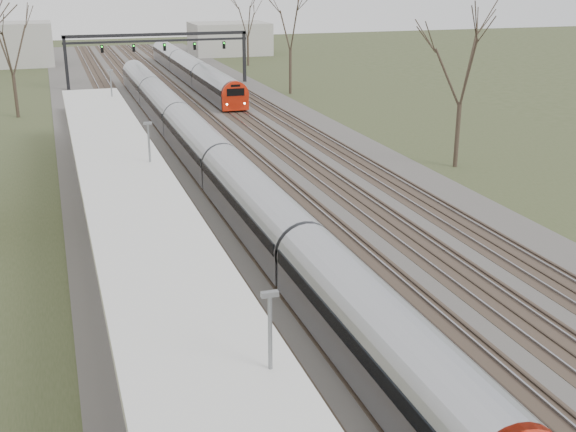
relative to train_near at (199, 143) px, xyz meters
The scene contains 7 objects.
track_bed 7.22m from the train_near, 67.00° to the left, with size 24.00×160.00×0.22m.
platform 12.83m from the train_near, 120.80° to the right, with size 3.50×69.00×1.00m, color #9E9B93.
canopy 17.00m from the train_near, 112.91° to the right, with size 4.10×50.00×3.11m.
signal_gantry 36.77m from the train_near, 85.63° to the left, with size 21.00×0.59×6.08m.
tree_east_far 18.66m from the train_near, 21.46° to the right, with size 5.00×5.00×10.30m.
train_near is the anchor object (origin of this frame).
train_far 40.19m from the train_near, 79.97° to the left, with size 2.62×45.21×3.05m.
Camera 1 is at (-11.88, -0.05, 12.84)m, focal length 45.00 mm.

